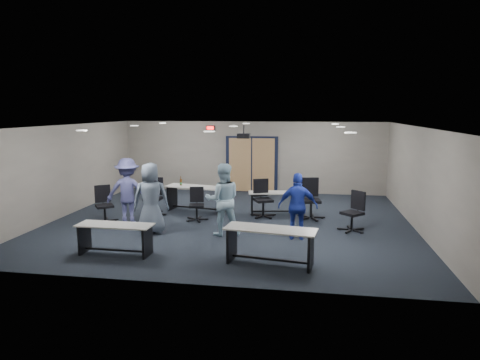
% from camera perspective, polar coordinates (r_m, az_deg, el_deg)
% --- Properties ---
extents(floor, '(10.00, 10.00, 0.00)m').
position_cam_1_polar(floor, '(12.24, -1.27, -5.51)').
color(floor, black).
rests_on(floor, ground).
extents(back_wall, '(10.00, 0.04, 2.70)m').
position_cam_1_polar(back_wall, '(16.37, 1.59, 3.08)').
color(back_wall, gray).
rests_on(back_wall, floor).
extents(front_wall, '(10.00, 0.04, 2.70)m').
position_cam_1_polar(front_wall, '(7.66, -7.46, -4.22)').
color(front_wall, gray).
rests_on(front_wall, floor).
extents(left_wall, '(0.04, 9.00, 2.70)m').
position_cam_1_polar(left_wall, '(13.78, -22.20, 1.20)').
color(left_wall, gray).
rests_on(left_wall, floor).
extents(right_wall, '(0.04, 9.00, 2.70)m').
position_cam_1_polar(right_wall, '(12.10, 22.67, 0.13)').
color(right_wall, gray).
rests_on(right_wall, floor).
extents(ceiling, '(10.00, 9.00, 0.04)m').
position_cam_1_polar(ceiling, '(11.84, -1.32, 7.23)').
color(ceiling, silver).
rests_on(ceiling, back_wall).
extents(double_door, '(2.00, 0.07, 2.20)m').
position_cam_1_polar(double_door, '(16.37, 1.57, 2.02)').
color(double_door, black).
rests_on(double_door, back_wall).
extents(exit_sign, '(0.32, 0.07, 0.18)m').
position_cam_1_polar(exit_sign, '(16.52, -3.97, 6.94)').
color(exit_sign, black).
rests_on(exit_sign, back_wall).
extents(ceiling_projector, '(0.35, 0.32, 0.37)m').
position_cam_1_polar(ceiling_projector, '(12.29, 0.50, 5.93)').
color(ceiling_projector, black).
rests_on(ceiling_projector, ceiling).
extents(ceiling_can_lights, '(6.24, 5.74, 0.02)m').
position_cam_1_polar(ceiling_can_lights, '(12.08, -1.10, 7.13)').
color(ceiling_can_lights, silver).
rests_on(ceiling_can_lights, ceiling).
extents(table_front_left, '(1.67, 0.57, 0.67)m').
position_cam_1_polar(table_front_left, '(9.79, -16.30, -6.91)').
color(table_front_left, beige).
rests_on(table_front_left, floor).
extents(table_front_right, '(1.94, 0.89, 0.76)m').
position_cam_1_polar(table_front_right, '(8.82, 4.05, -7.96)').
color(table_front_right, beige).
rests_on(table_front_right, floor).
extents(table_back_left, '(2.03, 1.01, 1.08)m').
position_cam_1_polar(table_back_left, '(13.37, -5.81, -1.86)').
color(table_back_left, beige).
rests_on(table_back_left, floor).
extents(table_back_right, '(1.75, 0.84, 0.68)m').
position_cam_1_polar(table_back_right, '(12.99, 4.88, -2.56)').
color(table_back_right, beige).
rests_on(table_back_right, floor).
extents(chair_back_a, '(0.72, 0.72, 1.13)m').
position_cam_1_polar(chair_back_a, '(13.05, -11.51, -2.23)').
color(chair_back_a, black).
rests_on(chair_back_a, floor).
extents(chair_back_b, '(0.70, 0.70, 0.94)m').
position_cam_1_polar(chair_back_b, '(12.27, -5.81, -3.24)').
color(chair_back_b, black).
rests_on(chair_back_b, floor).
extents(chair_back_c, '(0.93, 0.93, 1.11)m').
position_cam_1_polar(chair_back_c, '(12.61, 3.13, -2.49)').
color(chair_back_c, black).
rests_on(chair_back_c, floor).
extents(chair_back_d, '(0.85, 0.85, 1.18)m').
position_cam_1_polar(chair_back_d, '(12.53, 9.47, -2.51)').
color(chair_back_d, black).
rests_on(chair_back_d, floor).
extents(chair_loose_left, '(0.91, 0.91, 1.03)m').
position_cam_1_polar(chair_loose_left, '(12.60, -17.63, -3.12)').
color(chair_loose_left, black).
rests_on(chair_loose_left, floor).
extents(chair_loose_right, '(0.93, 0.93, 1.05)m').
position_cam_1_polar(chair_loose_right, '(11.50, 14.73, -4.10)').
color(chair_loose_right, black).
rests_on(chair_loose_right, floor).
extents(person_plaid, '(1.01, 0.79, 1.83)m').
position_cam_1_polar(person_plaid, '(11.09, -11.80, -2.41)').
color(person_plaid, slate).
rests_on(person_plaid, floor).
extents(person_lightblue, '(1.03, 0.89, 1.83)m').
position_cam_1_polar(person_lightblue, '(10.72, -2.30, -2.62)').
color(person_lightblue, '#ADD1E5').
rests_on(person_lightblue, floor).
extents(person_navy, '(0.96, 0.41, 1.64)m').
position_cam_1_polar(person_navy, '(10.51, 7.72, -3.49)').
color(person_navy, '#1C2F9E').
rests_on(person_navy, floor).
extents(person_back, '(1.29, 0.90, 1.83)m').
position_cam_1_polar(person_back, '(12.21, -14.74, -1.45)').
color(person_back, '#46477E').
rests_on(person_back, floor).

